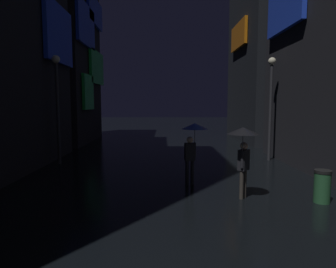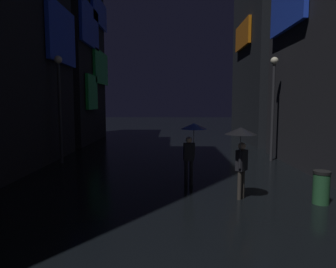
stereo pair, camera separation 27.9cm
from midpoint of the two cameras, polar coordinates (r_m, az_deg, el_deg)
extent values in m
cube|color=#264CF9|center=(16.53, -19.12, 17.39)|extent=(0.20, 3.55, 2.82)
cube|color=black|center=(23.54, -18.54, 14.78)|extent=(4.00, 7.10, 13.13)
cube|color=#26E54C|center=(21.37, -13.95, 7.73)|extent=(0.20, 2.40, 2.35)
cube|color=#26E54C|center=(24.28, -12.34, 12.18)|extent=(0.20, 4.07, 2.49)
cube|color=#264CF9|center=(21.87, -14.32, 19.39)|extent=(0.20, 4.13, 2.72)
cube|color=#264CF9|center=(24.94, -12.64, 21.66)|extent=(0.20, 4.25, 1.97)
cube|color=orange|center=(23.72, 14.40, 17.73)|extent=(0.20, 3.98, 1.81)
cylinder|color=#38332D|center=(9.22, 14.87, -9.20)|extent=(0.12, 0.12, 0.85)
cylinder|color=#38332D|center=(9.07, 14.32, -9.44)|extent=(0.12, 0.12, 0.85)
cube|color=black|center=(8.99, 14.72, -4.85)|extent=(0.39, 0.40, 0.60)
sphere|color=beige|center=(8.92, 14.79, -2.26)|extent=(0.22, 0.22, 0.22)
cylinder|color=black|center=(8.80, 14.46, -4.74)|extent=(0.09, 0.09, 0.50)
cylinder|color=slate|center=(8.74, 14.51, -2.58)|extent=(0.02, 0.02, 0.77)
cone|color=black|center=(8.69, 14.59, 0.58)|extent=(0.90, 0.90, 0.20)
cylinder|color=black|center=(10.34, 4.23, -7.38)|extent=(0.12, 0.12, 0.85)
cylinder|color=black|center=(10.37, 5.21, -7.35)|extent=(0.12, 0.12, 0.85)
cube|color=black|center=(10.21, 4.76, -3.40)|extent=(0.37, 0.26, 0.60)
sphere|color=beige|center=(10.15, 4.78, -1.12)|extent=(0.22, 0.22, 0.22)
cylinder|color=black|center=(10.29, 5.69, -3.06)|extent=(0.09, 0.09, 0.50)
cylinder|color=slate|center=(10.24, 5.71, -1.21)|extent=(0.02, 0.02, 0.77)
cone|color=#263FB2|center=(10.20, 5.73, 1.50)|extent=(0.90, 0.90, 0.20)
cylinder|color=#2D2D33|center=(15.31, 19.79, 3.70)|extent=(0.14, 0.14, 4.61)
sphere|color=#F9EFCC|center=(15.44, 20.11, 12.96)|extent=(0.36, 0.36, 0.36)
cylinder|color=#2D2D33|center=(14.62, -19.36, 3.57)|extent=(0.14, 0.14, 4.58)
sphere|color=#F9EFCC|center=(14.74, -19.69, 13.20)|extent=(0.36, 0.36, 0.36)
cylinder|color=#265933|center=(9.52, 27.90, -9.21)|extent=(0.44, 0.44, 0.85)
cylinder|color=black|center=(9.42, 28.04, -6.47)|extent=(0.46, 0.46, 0.08)
camera|label=1|loc=(0.14, -89.31, 0.07)|focal=32.00mm
camera|label=2|loc=(0.14, 90.69, -0.07)|focal=32.00mm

